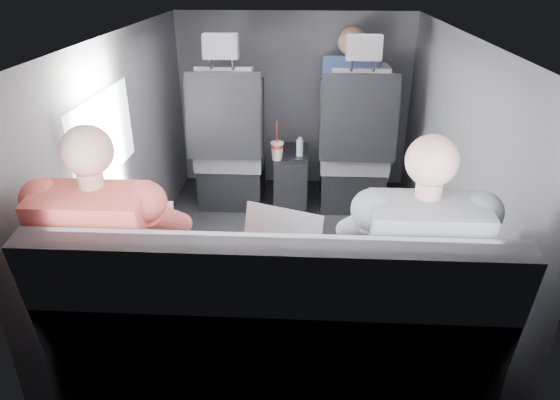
# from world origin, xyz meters

# --- Properties ---
(floor) EXTENTS (2.60, 2.60, 0.00)m
(floor) POSITION_xyz_m (0.00, 0.00, 0.00)
(floor) COLOR black
(floor) RESTS_ON ground
(ceiling) EXTENTS (2.60, 2.60, 0.00)m
(ceiling) POSITION_xyz_m (0.00, 0.00, 1.35)
(ceiling) COLOR #B2B2AD
(ceiling) RESTS_ON panel_back
(panel_left) EXTENTS (0.02, 2.60, 1.35)m
(panel_left) POSITION_xyz_m (-0.90, 0.00, 0.68)
(panel_left) COLOR #56565B
(panel_left) RESTS_ON floor
(panel_right) EXTENTS (0.02, 2.60, 1.35)m
(panel_right) POSITION_xyz_m (0.90, 0.00, 0.68)
(panel_right) COLOR #56565B
(panel_right) RESTS_ON floor
(panel_front) EXTENTS (1.80, 0.02, 1.35)m
(panel_front) POSITION_xyz_m (0.00, 1.30, 0.68)
(panel_front) COLOR #56565B
(panel_front) RESTS_ON floor
(panel_back) EXTENTS (1.80, 0.02, 1.35)m
(panel_back) POSITION_xyz_m (0.00, -1.30, 0.68)
(panel_back) COLOR #56565B
(panel_back) RESTS_ON floor
(side_window) EXTENTS (0.02, 0.75, 0.42)m
(side_window) POSITION_xyz_m (-0.88, -0.30, 0.90)
(side_window) COLOR white
(side_window) RESTS_ON panel_left
(seatbelt) EXTENTS (0.35, 0.11, 0.59)m
(seatbelt) POSITION_xyz_m (0.45, 0.67, 0.80)
(seatbelt) COLOR black
(seatbelt) RESTS_ON front_seat_right
(front_seat_left) EXTENTS (0.52, 0.58, 1.26)m
(front_seat_left) POSITION_xyz_m (-0.45, 0.84, 0.40)
(front_seat_left) COLOR black
(front_seat_left) RESTS_ON floor
(front_seat_right) EXTENTS (0.52, 0.58, 1.26)m
(front_seat_right) POSITION_xyz_m (0.45, 0.84, 0.40)
(front_seat_right) COLOR black
(front_seat_right) RESTS_ON floor
(center_console) EXTENTS (0.24, 0.48, 0.41)m
(center_console) POSITION_xyz_m (0.00, 0.88, 0.20)
(center_console) COLOR black
(center_console) RESTS_ON floor
(rear_bench) EXTENTS (1.60, 0.57, 0.92)m
(rear_bench) POSITION_xyz_m (0.00, -1.06, 0.31)
(rear_bench) COLOR slate
(rear_bench) RESTS_ON floor
(soda_cup) EXTENTS (0.09, 0.09, 0.28)m
(soda_cup) POSITION_xyz_m (-0.10, 0.74, 0.47)
(soda_cup) COLOR white
(soda_cup) RESTS_ON center_console
(water_bottle) EXTENTS (0.05, 0.05, 0.15)m
(water_bottle) POSITION_xyz_m (0.06, 0.81, 0.47)
(water_bottle) COLOR #AECEEC
(water_bottle) RESTS_ON center_console
(laptop_white) EXTENTS (0.38, 0.38, 0.25)m
(laptop_white) POSITION_xyz_m (-0.57, -0.82, 0.63)
(laptop_white) COLOR white
(laptop_white) RESTS_ON passenger_rear_left
(laptop_silver) EXTENTS (0.38, 0.39, 0.23)m
(laptop_silver) POSITION_xyz_m (0.02, -0.78, 0.63)
(laptop_silver) COLOR silver
(laptop_silver) RESTS_ON rear_bench
(laptop_black) EXTENTS (0.40, 0.38, 0.26)m
(laptop_black) POSITION_xyz_m (0.50, -0.80, 0.64)
(laptop_black) COLOR black
(laptop_black) RESTS_ON passenger_rear_right
(passenger_rear_left) EXTENTS (0.49, 0.61, 1.20)m
(passenger_rear_left) POSITION_xyz_m (-0.61, -0.97, 0.62)
(passenger_rear_left) COLOR #2D2D32
(passenger_rear_left) RESTS_ON rear_bench
(passenger_rear_right) EXTENTS (0.48, 0.60, 1.19)m
(passenger_rear_right) POSITION_xyz_m (0.51, -0.97, 0.62)
(passenger_rear_right) COLOR navy
(passenger_rear_right) RESTS_ON rear_bench
(passenger_front_right) EXTENTS (0.41, 0.41, 0.84)m
(passenger_front_right) POSITION_xyz_m (0.41, 1.10, 0.75)
(passenger_front_right) COLOR navy
(passenger_front_right) RESTS_ON front_seat_right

